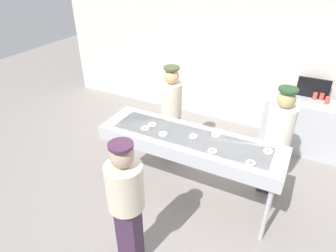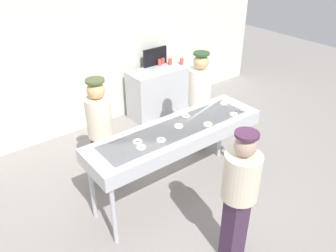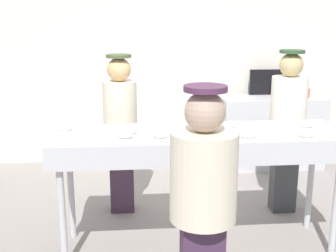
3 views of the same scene
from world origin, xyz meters
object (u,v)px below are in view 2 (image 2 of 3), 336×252
Objects in this scene: prep_counter at (162,91)px; worker_assistant at (100,128)px; sugar_donut_6 at (179,126)px; worker_baker at (199,96)px; sugar_donut_3 at (234,114)px; sugar_donut_8 at (186,116)px; paper_cup_2 at (163,61)px; fryer_conveyor at (176,135)px; sugar_donut_7 at (141,147)px; menu_display at (155,57)px; sugar_donut_1 at (208,124)px; sugar_donut_0 at (90,152)px; sugar_donut_4 at (224,103)px; customer_waiting at (239,190)px; paper_cup_0 at (182,61)px; paper_cup_3 at (170,62)px; sugar_donut_5 at (138,142)px; paper_cup_1 at (160,62)px; sugar_donut_2 at (161,140)px.

worker_assistant is at bearing -147.80° from prep_counter.
sugar_donut_6 is 1.16m from worker_baker.
sugar_donut_3 is 0.65m from sugar_donut_8.
sugar_donut_8 is at bearing -119.52° from paper_cup_2.
worker_baker reaches higher than fryer_conveyor.
sugar_donut_7 is 0.08× the size of prep_counter.
sugar_donut_1 is at bearing -110.82° from menu_display.
sugar_donut_4 is at bearing -1.71° from sugar_donut_0.
worker_baker is 1.01× the size of customer_waiting.
sugar_donut_4 is (0.59, 0.29, 0.00)m from sugar_donut_1.
prep_counter is 0.58m from paper_cup_2.
worker_baker reaches higher than sugar_donut_0.
sugar_donut_1 is 2.63m from paper_cup_2.
sugar_donut_3 and sugar_donut_6 have the same top height.
sugar_donut_4 is 1.00× the size of sugar_donut_8.
sugar_donut_4 is 0.08× the size of prep_counter.
paper_cup_3 is at bearing 146.33° from paper_cup_0.
paper_cup_2 is at bearing 47.34° from sugar_donut_5.
paper_cup_2 and paper_cup_3 have the same top height.
sugar_donut_8 is 2.20m from prep_counter.
sugar_donut_7 and sugar_donut_8 have the same top height.
menu_display is (0.92, 2.43, 0.04)m from sugar_donut_1.
prep_counter is at bearing -156.11° from worker_assistant.
sugar_donut_4 is 2.07m from paper_cup_3.
customer_waiting is at bearing -68.56° from sugar_donut_7.
sugar_donut_0 is at bearing 164.77° from sugar_donut_5.
sugar_donut_3 is 0.08× the size of prep_counter.
sugar_donut_6 is 0.07× the size of worker_baker.
menu_display is at bearing 148.17° from paper_cup_0.
paper_cup_0 is 1.00× the size of paper_cup_3.
sugar_donut_3 is at bearing -102.35° from paper_cup_1.
menu_display reaches higher than sugar_donut_2.
prep_counter is at bearing 47.13° from sugar_donut_5.
paper_cup_3 is (1.87, 2.22, -0.07)m from sugar_donut_2.
sugar_donut_1 is at bearing -4.80° from sugar_donut_7.
sugar_donut_1 reaches higher than paper_cup_0.
sugar_donut_0 reaches higher than fryer_conveyor.
fryer_conveyor is at bearing -150.65° from sugar_donut_8.
sugar_donut_6 is at bearing 51.14° from worker_baker.
paper_cup_1 is at bearing 58.99° from sugar_donut_6.
sugar_donut_1 is 1.00× the size of sugar_donut_7.
worker_assistant is 2.66m from paper_cup_0.
prep_counter is 0.68m from paper_cup_0.
sugar_donut_7 is at bearing 99.00° from customer_waiting.
sugar_donut_2 is 1.00× the size of sugar_donut_6.
customer_waiting is 13.89× the size of paper_cup_3.
paper_cup_1 is 1.00× the size of paper_cup_2.
sugar_donut_4 is at bearing 3.18° from sugar_donut_5.
sugar_donut_8 is at bearing 175.25° from sugar_donut_4.
paper_cup_1 is (1.52, 3.40, 0.04)m from customer_waiting.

